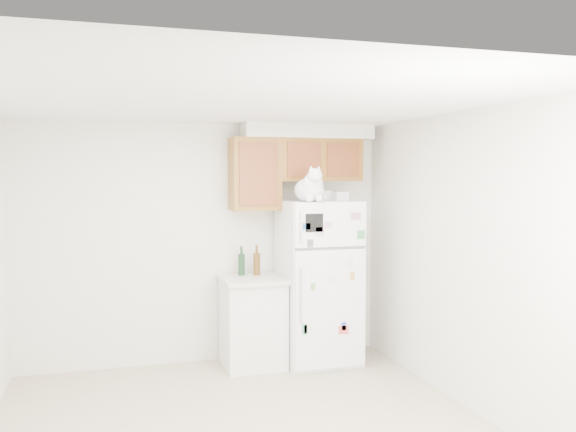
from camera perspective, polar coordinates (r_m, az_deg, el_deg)
name	(u,v)px	position (r m, az deg, el deg)	size (l,w,h in m)	color
room_shell	(256,212)	(4.72, -3.03, 0.36)	(3.84, 4.04, 2.52)	white
refrigerator	(318,282)	(6.40, 2.87, -6.16)	(0.76, 0.78, 1.70)	white
base_counter	(253,321)	(6.36, -3.32, -9.81)	(0.64, 0.64, 0.92)	white
cat	(311,188)	(6.03, 2.13, 2.62)	(0.35, 0.51, 0.36)	white
storage_box_back	(324,195)	(6.50, 3.40, 1.95)	(0.18, 0.13, 0.10)	white
storage_box_front	(340,196)	(6.38, 4.89, 1.87)	(0.15, 0.11, 0.09)	white
bottle_green	(241,261)	(6.39, -4.37, -4.19)	(0.07, 0.07, 0.30)	#19381E
bottle_amber	(257,260)	(6.38, -2.95, -4.15)	(0.07, 0.07, 0.31)	#593814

